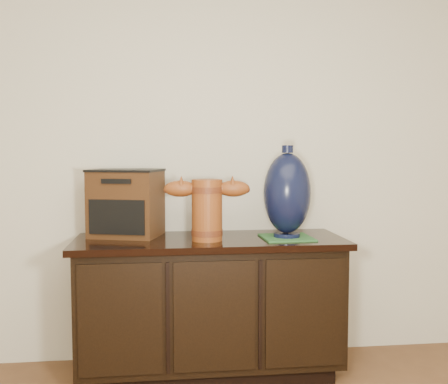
{
  "coord_description": "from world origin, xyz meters",
  "views": [
    {
      "loc": [
        -0.26,
        -0.58,
        1.23
      ],
      "look_at": [
        0.07,
        2.18,
        1.01
      ],
      "focal_mm": 42.0,
      "sensor_mm": 36.0,
      "label": 1
    }
  ],
  "objects": [
    {
      "name": "tv_radio",
      "position": [
        -0.45,
        2.36,
        0.94
      ],
      "size": [
        0.44,
        0.39,
        0.37
      ],
      "rotation": [
        0.0,
        0.0,
        -0.3
      ],
      "color": "#3D220F",
      "rests_on": "sideboard"
    },
    {
      "name": "lamp_base",
      "position": [
        0.42,
        2.18,
        1.0
      ],
      "size": [
        0.26,
        0.26,
        0.5
      ],
      "rotation": [
        0.0,
        0.0,
        0.03
      ],
      "color": "black",
      "rests_on": "green_mat"
    },
    {
      "name": "sideboard",
      "position": [
        0.0,
        2.23,
        0.39
      ],
      "size": [
        1.46,
        0.56,
        0.75
      ],
      "color": "black",
      "rests_on": "ground"
    },
    {
      "name": "green_mat",
      "position": [
        0.42,
        2.18,
        0.76
      ],
      "size": [
        0.28,
        0.28,
        0.01
      ],
      "primitive_type": "cube",
      "rotation": [
        0.0,
        0.0,
        0.03
      ],
      "color": "#2B612D",
      "rests_on": "sideboard"
    },
    {
      "name": "room",
      "position": [
        0.0,
        0.0,
        1.3
      ],
      "size": [
        5.0,
        5.0,
        5.0
      ],
      "color": "brown",
      "rests_on": "ground"
    },
    {
      "name": "spray_can",
      "position": [
        -0.02,
        2.31,
        0.84
      ],
      "size": [
        0.06,
        0.06,
        0.17
      ],
      "color": "#5B130F",
      "rests_on": "sideboard"
    },
    {
      "name": "terracotta_vessel",
      "position": [
        -0.02,
        2.16,
        0.94
      ],
      "size": [
        0.46,
        0.18,
        0.32
      ],
      "rotation": [
        0.0,
        0.0,
        -0.09
      ],
      "color": "brown",
      "rests_on": "sideboard"
    }
  ]
}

